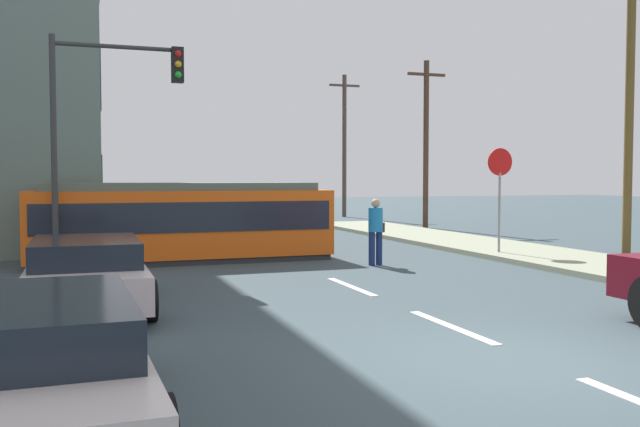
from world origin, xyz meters
The scene contains 18 objects.
ground_plane centered at (0.00, 10.00, 0.00)m, with size 120.00×120.00×0.00m, color #3A494F.
sidewalk_curb_right centered at (6.80, 6.00, 0.07)m, with size 3.20×36.00×0.14m, color #969C80.
lane_stripe_1 centered at (0.00, 2.00, 0.01)m, with size 0.16×2.40×0.01m, color silver.
lane_stripe_2 centered at (0.00, 6.00, 0.01)m, with size 0.16×2.40×0.01m, color silver.
lane_stripe_3 centered at (0.00, 17.63, 0.01)m, with size 0.16×2.40×0.01m, color silver.
lane_stripe_4 centered at (0.00, 23.63, 0.01)m, with size 0.16×2.40×0.01m, color silver.
streetcar_tram centered at (-2.61, 11.63, 1.07)m, with size 7.79×2.72×2.07m.
city_bus centered at (-0.81, 20.53, 1.03)m, with size 2.71×5.35×1.80m.
pedestrian_crossing centered at (1.86, 9.02, 0.94)m, with size 0.49×0.36×1.67m.
parked_sedan_near centered at (-5.57, -0.62, 0.63)m, with size 2.18×4.62×1.19m.
parked_sedan_mid centered at (-5.05, 5.13, 0.62)m, with size 2.01×4.46×1.19m.
parked_sedan_far centered at (-5.09, 15.59, 0.62)m, with size 2.10×4.43×1.19m.
parked_sedan_furthest centered at (-5.37, 21.82, 0.62)m, with size 2.01×4.03×1.19m.
stop_sign centered at (5.86, 9.63, 2.19)m, with size 0.76×0.07×2.88m.
traffic_light_mast centered at (-4.54, 10.07, 3.81)m, with size 3.02×0.33×5.45m.
utility_pole_near centered at (9.36, 8.63, 4.55)m, with size 1.80×0.24×8.74m.
utility_pole_mid centered at (9.31, 20.55, 3.85)m, with size 1.80×0.24×7.35m.
utility_pole_far centered at (9.09, 30.01, 4.21)m, with size 1.80×0.24×8.06m.
Camera 1 is at (-5.10, -6.87, 2.17)m, focal length 38.86 mm.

